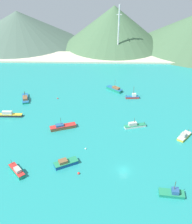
% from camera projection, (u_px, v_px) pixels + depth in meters
% --- Properties ---
extents(ground, '(260.00, 280.00, 0.50)m').
position_uv_depth(ground, '(119.00, 122.00, 115.67)').
color(ground, teal).
extents(fishing_boat_0, '(7.01, 2.18, 6.58)m').
position_uv_depth(fishing_boat_0, '(133.00, 97.00, 134.08)').
color(fishing_boat_0, red).
rests_on(fishing_boat_0, ground).
extents(fishing_boat_1, '(5.84, 10.76, 4.99)m').
position_uv_depth(fishing_boat_1, '(25.00, 98.00, 132.61)').
color(fishing_boat_1, '#198466').
rests_on(fishing_boat_1, ground).
extents(fishing_boat_2, '(10.59, 1.97, 2.73)m').
position_uv_depth(fishing_boat_2, '(10.00, 115.00, 118.99)').
color(fishing_boat_2, '#232328').
rests_on(fishing_boat_2, ground).
extents(fishing_boat_3, '(11.21, 6.09, 5.40)m').
position_uv_depth(fishing_boat_3, '(63.00, 127.00, 110.85)').
color(fishing_boat_3, brown).
rests_on(fishing_boat_3, ground).
extents(fishing_boat_4, '(7.98, 3.82, 6.01)m').
position_uv_depth(fishing_boat_4, '(172.00, 193.00, 80.37)').
color(fishing_boat_4, '#198466').
rests_on(fishing_boat_4, ground).
extents(fishing_boat_5, '(8.82, 8.23, 6.37)m').
position_uv_depth(fishing_boat_5, '(115.00, 89.00, 141.48)').
color(fishing_boat_5, '#198466').
rests_on(fishing_boat_5, ground).
extents(fishing_boat_6, '(9.55, 4.33, 4.75)m').
position_uv_depth(fishing_boat_6, '(134.00, 125.00, 111.69)').
color(fishing_boat_6, silver).
rests_on(fishing_boat_6, ground).
extents(fishing_boat_7, '(8.80, 6.41, 2.50)m').
position_uv_depth(fishing_boat_7, '(66.00, 163.00, 91.70)').
color(fishing_boat_7, '#14478C').
rests_on(fishing_boat_7, ground).
extents(fishing_boat_9, '(7.08, 7.50, 3.01)m').
position_uv_depth(fishing_boat_9, '(17.00, 171.00, 88.44)').
color(fishing_boat_9, '#198466').
rests_on(fishing_boat_9, ground).
extents(fishing_boat_10, '(6.85, 7.39, 2.48)m').
position_uv_depth(fishing_boat_10, '(184.00, 136.00, 105.36)').
color(fishing_boat_10, gold).
rests_on(fishing_boat_10, ground).
extents(buoy_0, '(0.89, 0.89, 0.89)m').
position_uv_depth(buoy_0, '(79.00, 173.00, 88.43)').
color(buoy_0, red).
rests_on(buoy_0, ground).
extents(buoy_1, '(0.66, 0.66, 0.66)m').
position_uv_depth(buoy_1, '(86.00, 149.00, 99.64)').
color(buoy_1, silver).
rests_on(buoy_1, ground).
extents(buoy_2, '(0.72, 0.72, 0.72)m').
position_uv_depth(buoy_2, '(58.00, 98.00, 134.03)').
color(buoy_2, red).
rests_on(buoy_2, ground).
extents(beach_strip, '(247.00, 21.38, 1.20)m').
position_uv_depth(beach_strip, '(113.00, 58.00, 184.97)').
color(beach_strip, beige).
rests_on(beach_strip, ground).
extents(hill_west, '(96.02, 96.02, 24.48)m').
position_uv_depth(hill_west, '(18.00, 27.00, 213.61)').
color(hill_west, '#4C6656').
rests_on(hill_west, ground).
extents(hill_central, '(79.77, 79.77, 30.34)m').
position_uv_depth(hill_central, '(114.00, 26.00, 203.25)').
color(hill_central, '#476B47').
rests_on(hill_central, ground).
extents(radio_tower, '(3.53, 2.83, 35.31)m').
position_uv_depth(radio_tower, '(118.00, 31.00, 178.15)').
color(radio_tower, silver).
rests_on(radio_tower, ground).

